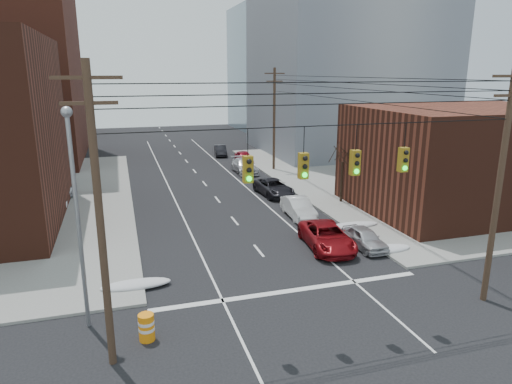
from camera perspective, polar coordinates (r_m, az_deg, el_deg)
ground at (r=18.30m, az=12.26°, el=-20.88°), size 160.00×160.00×0.00m
sidewalk_ne at (r=53.83m, az=23.78°, el=2.29°), size 40.00×40.00×0.15m
building_brick_far at (r=88.86m, az=-29.15°, el=10.03°), size 22.00×18.00×12.00m
building_office at (r=64.12m, az=11.24°, el=16.26°), size 22.00×20.00×25.00m
building_glass at (r=88.67m, az=4.29°, el=15.05°), size 20.00×18.00×22.00m
building_storefront at (r=39.14m, az=24.58°, el=3.79°), size 16.00×12.00×8.00m
utility_pole_left at (r=16.55m, az=-18.97°, el=-2.86°), size 2.20×0.28×11.00m
utility_pole_right at (r=23.12m, az=28.15°, el=1.06°), size 2.20×0.28×11.00m
utility_pole_far at (r=49.76m, az=2.28°, el=9.28°), size 2.20×0.28×11.00m
traffic_signals at (r=17.92m, az=9.22°, el=3.65°), size 17.00×0.42×2.02m
street_light at (r=19.57m, az=-21.58°, el=-1.17°), size 0.44×0.44×9.32m
bare_tree at (r=37.98m, az=10.68°, el=2.00°), size 2.09×2.20×4.93m
snow_nw at (r=24.16m, az=-14.79°, el=-11.13°), size 3.50×1.08×0.42m
snow_ne at (r=28.85m, az=16.16°, el=-6.87°), size 3.00×1.08×0.42m
snow_east_far at (r=32.46m, az=11.90°, el=-4.15°), size 4.00×1.08×0.42m
red_pickup at (r=28.57m, az=8.85°, el=-5.51°), size 3.03×5.59×1.49m
parked_car_a at (r=29.05m, az=13.41°, el=-5.61°), size 1.65×3.82×1.28m
parked_car_b at (r=34.24m, az=5.32°, el=-1.96°), size 1.77×4.54×1.47m
parked_car_c at (r=40.21m, az=2.22°, el=0.58°), size 2.73×5.21×1.40m
parked_car_d at (r=49.16m, az=-1.47°, el=3.28°), size 2.14×5.21×1.51m
parked_car_e at (r=54.39m, az=-1.52°, el=4.36°), size 1.85×4.26×1.43m
parked_car_f at (r=59.54m, az=-4.48°, el=5.19°), size 1.96×4.23×1.34m
lot_car_a at (r=39.11m, az=-25.48°, el=-1.13°), size 4.08×1.64×1.32m
lot_car_b at (r=42.85m, az=-24.61°, el=0.25°), size 5.05×3.32×1.29m
construction_barrel at (r=19.72m, az=-13.53°, el=-16.08°), size 0.77×0.77×1.14m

